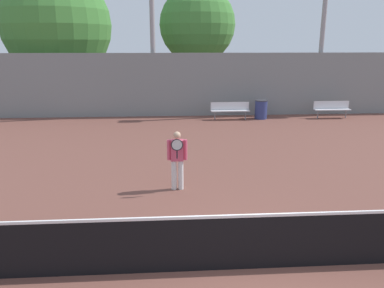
% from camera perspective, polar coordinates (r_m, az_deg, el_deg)
% --- Properties ---
extents(ground_plane, '(100.00, 100.00, 0.00)m').
position_cam_1_polar(ground_plane, '(7.03, 7.02, -18.36)').
color(ground_plane, brown).
extents(tennis_net, '(11.87, 0.09, 1.05)m').
position_cam_1_polar(tennis_net, '(6.75, 7.17, -14.58)').
color(tennis_net, '#99999E').
rests_on(tennis_net, ground_plane).
extents(tennis_player, '(0.54, 0.40, 1.62)m').
position_cam_1_polar(tennis_player, '(10.00, -2.26, -2.08)').
color(tennis_player, silver).
rests_on(tennis_player, ground_plane).
extents(bench_courtside_near, '(2.00, 0.40, 0.89)m').
position_cam_1_polar(bench_courtside_near, '(19.56, 5.81, 5.37)').
color(bench_courtside_near, silver).
rests_on(bench_courtside_near, ground_plane).
extents(bench_courtside_far, '(1.91, 0.40, 0.89)m').
position_cam_1_polar(bench_courtside_far, '(21.15, 20.52, 5.22)').
color(bench_courtside_far, silver).
rests_on(bench_courtside_far, ground_plane).
extents(trash_bin, '(0.66, 0.66, 0.99)m').
position_cam_1_polar(trash_bin, '(19.98, 10.47, 5.22)').
color(trash_bin, navy).
rests_on(trash_bin, ground_plane).
extents(back_fence, '(32.68, 0.06, 3.35)m').
position_cam_1_polar(back_fence, '(20.32, -0.46, 9.00)').
color(back_fence, gray).
rests_on(back_fence, ground_plane).
extents(tree_green_tall, '(4.74, 4.74, 7.33)m').
position_cam_1_polar(tree_green_tall, '(24.58, 0.82, 17.67)').
color(tree_green_tall, brown).
rests_on(tree_green_tall, ground_plane).
extents(tree_green_broad, '(6.51, 6.51, 8.13)m').
position_cam_1_polar(tree_green_broad, '(24.99, -19.89, 16.63)').
color(tree_green_broad, brown).
rests_on(tree_green_broad, ground_plane).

